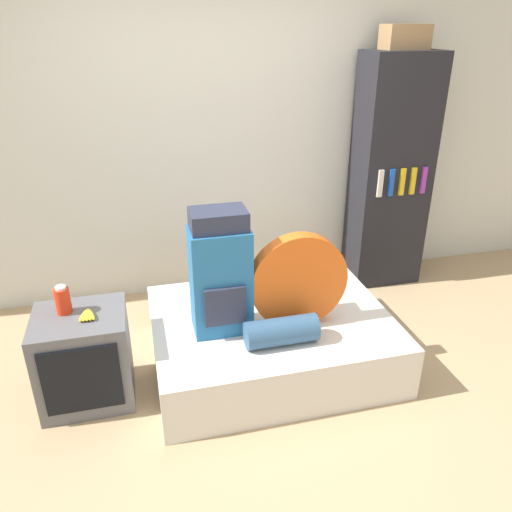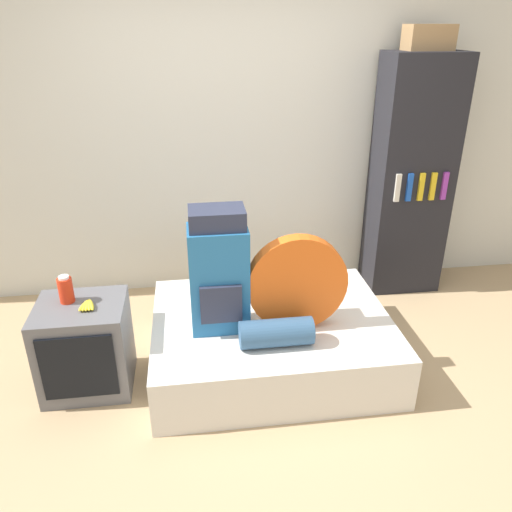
# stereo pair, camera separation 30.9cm
# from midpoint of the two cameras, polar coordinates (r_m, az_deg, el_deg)

# --- Properties ---
(ground_plane) EXTENTS (16.00, 16.00, 0.00)m
(ground_plane) POSITION_cam_midpoint_polar(r_m,az_deg,el_deg) (3.16, 3.72, -17.22)
(ground_plane) COLOR tan
(wall_back) EXTENTS (8.00, 0.05, 2.60)m
(wall_back) POSITION_cam_midpoint_polar(r_m,az_deg,el_deg) (4.07, -0.49, 13.49)
(wall_back) COLOR silver
(wall_back) RESTS_ON ground_plane
(bed) EXTENTS (1.56, 1.21, 0.36)m
(bed) POSITION_cam_midpoint_polar(r_m,az_deg,el_deg) (3.42, 4.36, -9.54)
(bed) COLOR silver
(bed) RESTS_ON ground_plane
(backpack) EXTENTS (0.36, 0.28, 0.79)m
(backpack) POSITION_cam_midpoint_polar(r_m,az_deg,el_deg) (3.03, -1.38, -1.94)
(backpack) COLOR #23669E
(backpack) RESTS_ON bed
(tent_bag) EXTENTS (0.62, 0.10, 0.62)m
(tent_bag) POSITION_cam_midpoint_polar(r_m,az_deg,el_deg) (3.09, 7.58, -3.15)
(tent_bag) COLOR #E05B19
(tent_bag) RESTS_ON bed
(sleeping_roll) EXTENTS (0.44, 0.17, 0.17)m
(sleeping_roll) POSITION_cam_midpoint_polar(r_m,az_deg,el_deg) (3.02, 5.29, -8.82)
(sleeping_roll) COLOR #33567A
(sleeping_roll) RESTS_ON bed
(television) EXTENTS (0.53, 0.48, 0.59)m
(television) POSITION_cam_midpoint_polar(r_m,az_deg,el_deg) (3.28, -16.36, -9.96)
(television) COLOR #5B5B60
(television) RESTS_ON ground_plane
(canister) EXTENTS (0.09, 0.09, 0.17)m
(canister) POSITION_cam_midpoint_polar(r_m,az_deg,el_deg) (3.16, -18.35, -3.74)
(canister) COLOR red
(canister) RESTS_ON television
(banana_bunch) EXTENTS (0.11, 0.14, 0.03)m
(banana_bunch) POSITION_cam_midpoint_polar(r_m,az_deg,el_deg) (3.10, -16.01, -5.48)
(banana_bunch) COLOR yellow
(banana_bunch) RESTS_ON television
(bookshelf) EXTENTS (0.60, 0.39, 1.93)m
(bookshelf) POSITION_cam_midpoint_polar(r_m,az_deg,el_deg) (4.34, 19.27, 8.29)
(bookshelf) COLOR black
(bookshelf) RESTS_ON ground_plane
(cardboard_box) EXTENTS (0.34, 0.21, 0.18)m
(cardboard_box) POSITION_cam_midpoint_polar(r_m,az_deg,el_deg) (4.20, 21.32, 22.25)
(cardboard_box) COLOR #99754C
(cardboard_box) RESTS_ON bookshelf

